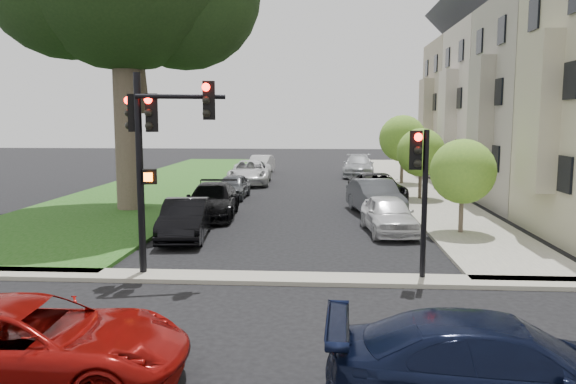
# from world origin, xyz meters

# --- Properties ---
(ground) EXTENTS (140.00, 140.00, 0.00)m
(ground) POSITION_xyz_m (0.00, 0.00, 0.00)
(ground) COLOR black
(ground) RESTS_ON ground
(grass_strip) EXTENTS (8.00, 44.00, 0.12)m
(grass_strip) POSITION_xyz_m (-9.00, 24.00, 0.06)
(grass_strip) COLOR #174A0D
(grass_strip) RESTS_ON ground
(sidewalk_right) EXTENTS (3.50, 44.00, 0.12)m
(sidewalk_right) POSITION_xyz_m (6.75, 24.00, 0.06)
(sidewalk_right) COLOR gray
(sidewalk_right) RESTS_ON ground
(sidewalk_cross) EXTENTS (60.00, 1.00, 0.12)m
(sidewalk_cross) POSITION_xyz_m (0.00, 2.00, 0.06)
(sidewalk_cross) COLOR gray
(sidewalk_cross) RESTS_ON ground
(house_b) EXTENTS (7.70, 7.55, 15.97)m
(house_b) POSITION_xyz_m (12.45, 15.50, 6.93)
(house_b) COLOR gray
(house_b) RESTS_ON ground
(house_c) EXTENTS (7.70, 7.55, 15.97)m
(house_c) POSITION_xyz_m (12.45, 23.00, 6.93)
(house_c) COLOR beige
(house_c) RESTS_ON ground
(house_d) EXTENTS (7.70, 7.55, 15.97)m
(house_d) POSITION_xyz_m (12.45, 30.50, 6.93)
(house_d) COLOR #ACA499
(house_d) RESTS_ON ground
(small_tree_a) EXTENTS (2.38, 2.38, 3.58)m
(small_tree_a) POSITION_xyz_m (6.20, 8.34, 2.38)
(small_tree_a) COLOR #42382D
(small_tree_a) RESTS_ON ground
(small_tree_b) EXTENTS (2.55, 2.55, 3.83)m
(small_tree_b) POSITION_xyz_m (6.20, 17.40, 2.55)
(small_tree_b) COLOR #42382D
(small_tree_b) RESTS_ON ground
(small_tree_c) EXTENTS (3.04, 3.04, 4.57)m
(small_tree_c) POSITION_xyz_m (6.20, 24.62, 3.04)
(small_tree_c) COLOR #42382D
(small_tree_c) RESTS_ON ground
(traffic_signal_main) EXTENTS (2.69, 0.79, 5.50)m
(traffic_signal_main) POSITION_xyz_m (-3.37, 2.24, 3.79)
(traffic_signal_main) COLOR black
(traffic_signal_main) RESTS_ON ground
(traffic_signal_secondary) EXTENTS (0.53, 0.43, 4.01)m
(traffic_signal_secondary) POSITION_xyz_m (3.62, 2.19, 2.80)
(traffic_signal_secondary) COLOR black
(traffic_signal_secondary) RESTS_ON ground
(car_cross_near) EXTENTS (5.24, 2.71, 1.41)m
(car_cross_near) POSITION_xyz_m (-3.55, -4.19, 0.71)
(car_cross_near) COLOR maroon
(car_cross_near) RESTS_ON ground
(car_cross_far) EXTENTS (5.11, 2.24, 1.46)m
(car_cross_far) POSITION_xyz_m (3.70, -4.70, 0.73)
(car_cross_far) COLOR black
(car_cross_far) RESTS_ON ground
(car_parked_0) EXTENTS (2.06, 4.31, 1.42)m
(car_parked_0) POSITION_xyz_m (3.57, 8.58, 0.71)
(car_parked_0) COLOR silver
(car_parked_0) RESTS_ON ground
(car_parked_1) EXTENTS (2.51, 4.97, 1.56)m
(car_parked_1) POSITION_xyz_m (3.44, 12.82, 0.78)
(car_parked_1) COLOR #3F4247
(car_parked_1) RESTS_ON ground
(car_parked_2) EXTENTS (2.91, 5.56, 1.49)m
(car_parked_2) POSITION_xyz_m (3.85, 16.56, 0.75)
(car_parked_2) COLOR black
(car_parked_2) RESTS_ON ground
(car_parked_4) EXTENTS (2.63, 5.69, 1.61)m
(car_parked_4) POSITION_xyz_m (3.68, 29.79, 0.81)
(car_parked_4) COLOR #999BA0
(car_parked_4) RESTS_ON ground
(car_parked_5) EXTENTS (1.97, 4.47, 1.43)m
(car_parked_5) POSITION_xyz_m (-3.82, 7.03, 0.71)
(car_parked_5) COLOR black
(car_parked_5) RESTS_ON ground
(car_parked_6) EXTENTS (2.41, 5.25, 1.49)m
(car_parked_6) POSITION_xyz_m (-3.76, 11.54, 0.74)
(car_parked_6) COLOR black
(car_parked_6) RESTS_ON ground
(car_parked_7) EXTENTS (1.61, 3.88, 1.31)m
(car_parked_7) POSITION_xyz_m (-3.83, 17.54, 0.66)
(car_parked_7) COLOR #3F4247
(car_parked_7) RESTS_ON ground
(car_parked_8) EXTENTS (2.91, 5.82, 1.58)m
(car_parked_8) POSITION_xyz_m (-3.80, 24.37, 0.79)
(car_parked_8) COLOR silver
(car_parked_8) RESTS_ON ground
(car_parked_9) EXTENTS (1.95, 4.49, 1.44)m
(car_parked_9) POSITION_xyz_m (-3.94, 31.78, 0.72)
(car_parked_9) COLOR silver
(car_parked_9) RESTS_ON ground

